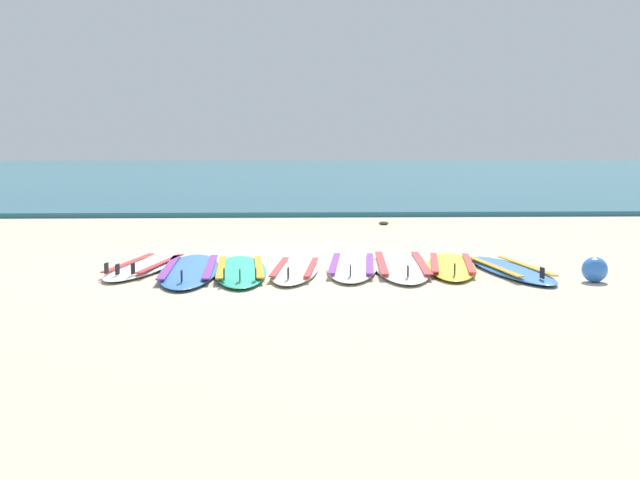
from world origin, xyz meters
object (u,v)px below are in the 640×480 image
object	(u,v)px
surfboard_0	(145,266)
surfboard_4	(352,266)
surfboard_1	(190,270)
surfboard_2	(240,270)
surfboard_6	(451,266)
surfboard_7	(510,269)
beach_ball	(595,270)
surfboard_3	(295,270)
surfboard_5	(401,266)

from	to	relation	value
surfboard_0	surfboard_4	world-z (taller)	same
surfboard_1	surfboard_2	size ratio (longest dim) A/B	1.09
surfboard_6	surfboard_7	xyz separation A→B (m)	(0.58, -0.30, 0.00)
surfboard_0	beach_ball	size ratio (longest dim) A/B	8.24
surfboard_1	surfboard_3	bearing A→B (deg)	-3.49
surfboard_2	surfboard_6	size ratio (longest dim) A/B	1.05
surfboard_2	surfboard_5	bearing A→B (deg)	8.22
surfboard_1	surfboard_2	distance (m)	0.55
surfboard_0	surfboard_4	bearing A→B (deg)	-2.53
surfboard_0	surfboard_5	world-z (taller)	same
surfboard_2	surfboard_6	world-z (taller)	same
surfboard_2	surfboard_3	bearing A→B (deg)	-1.73
surfboard_7	surfboard_5	bearing A→B (deg)	164.21
surfboard_5	surfboard_0	bearing A→B (deg)	178.53
surfboard_0	surfboard_4	distance (m)	2.31
surfboard_2	beach_ball	size ratio (longest dim) A/B	8.83
surfboard_2	surfboard_4	world-z (taller)	same
surfboard_4	surfboard_5	size ratio (longest dim) A/B	0.90
surfboard_0	beach_ball	bearing A→B (deg)	-12.33
surfboard_2	surfboard_0	bearing A→B (deg)	162.88
surfboard_2	surfboard_3	distance (m)	0.60
surfboard_1	surfboard_7	bearing A→B (deg)	-1.93
surfboard_1	surfboard_6	world-z (taller)	same
surfboard_0	surfboard_1	size ratio (longest dim) A/B	0.86
surfboard_1	surfboard_7	xyz separation A→B (m)	(3.47, -0.12, 0.00)
surfboard_1	surfboard_5	bearing A→B (deg)	5.05
surfboard_0	surfboard_2	xyz separation A→B (m)	(1.08, -0.33, -0.00)
surfboard_0	surfboard_3	size ratio (longest dim) A/B	1.08
surfboard_0	surfboard_3	distance (m)	1.71
surfboard_0	surfboard_7	distance (m)	4.02
surfboard_3	surfboard_7	xyz separation A→B (m)	(2.33, -0.05, -0.00)
surfboard_2	surfboard_3	xyz separation A→B (m)	(0.60, -0.02, -0.00)
surfboard_1	beach_ball	distance (m)	4.22
surfboard_1	surfboard_2	xyz separation A→B (m)	(0.55, -0.05, 0.00)
surfboard_6	surfboard_2	bearing A→B (deg)	-174.34
surfboard_2	surfboard_7	world-z (taller)	same
surfboard_5	surfboard_7	distance (m)	1.19
surfboard_4	beach_ball	bearing A→B (deg)	-21.18
surfboard_0	surfboard_6	bearing A→B (deg)	-1.65
surfboard_2	surfboard_4	distance (m)	1.25
surfboard_4	surfboard_5	bearing A→B (deg)	2.94
surfboard_5	surfboard_7	bearing A→B (deg)	-15.79
surfboard_5	surfboard_6	size ratio (longest dim) A/B	1.15
surfboard_3	surfboard_5	distance (m)	1.22
surfboard_5	beach_ball	bearing A→B (deg)	-27.50
surfboard_3	surfboard_7	distance (m)	2.33
surfboard_1	surfboard_3	size ratio (longest dim) A/B	1.26
surfboard_3	surfboard_4	world-z (taller)	same
surfboard_3	surfboard_4	distance (m)	0.68
surfboard_4	surfboard_7	xyz separation A→B (m)	(1.70, -0.29, 0.00)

